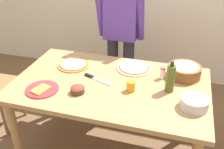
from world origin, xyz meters
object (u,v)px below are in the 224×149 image
(dining_table, at_px, (110,92))
(cup_orange, at_px, (131,86))
(person_cook, at_px, (121,30))
(popcorn_bowl, at_px, (185,70))
(olive_oil_bottle, at_px, (170,78))
(salt_shaker, at_px, (163,73))
(pizza_raw_on_board, at_px, (134,68))
(chef_knife, at_px, (95,78))
(pizza_cooked_on_tray, at_px, (74,65))
(mixing_bowl_steel, at_px, (194,103))
(small_sauce_bowl, at_px, (78,89))
(plate_with_slice, at_px, (42,89))

(dining_table, bearing_deg, cup_orange, -20.00)
(person_cook, relative_size, cup_orange, 19.06)
(popcorn_bowl, distance_m, olive_oil_bottle, 0.29)
(dining_table, height_order, cup_orange, cup_orange)
(popcorn_bowl, height_order, salt_shaker, popcorn_bowl)
(person_cook, xyz_separation_m, salt_shaker, (0.51, -0.57, -0.13))
(dining_table, relative_size, salt_shaker, 15.09)
(pizza_raw_on_board, xyz_separation_m, chef_knife, (-0.28, -0.27, -0.00))
(popcorn_bowl, xyz_separation_m, cup_orange, (-0.39, -0.35, -0.02))
(pizza_cooked_on_tray, distance_m, salt_shaker, 0.82)
(pizza_cooked_on_tray, bearing_deg, olive_oil_bottle, -11.33)
(popcorn_bowl, relative_size, chef_knife, 1.00)
(pizza_cooked_on_tray, bearing_deg, dining_table, -24.95)
(olive_oil_bottle, distance_m, salt_shaker, 0.20)
(cup_orange, bearing_deg, mixing_bowl_steel, -10.52)
(mixing_bowl_steel, xyz_separation_m, small_sauce_bowl, (-0.87, -0.05, -0.01))
(pizza_raw_on_board, bearing_deg, chef_knife, -135.87)
(olive_oil_bottle, distance_m, chef_knife, 0.63)
(person_cook, bearing_deg, pizza_cooked_on_tray, -118.46)
(mixing_bowl_steel, distance_m, salt_shaker, 0.44)
(mixing_bowl_steel, bearing_deg, popcorn_bowl, 101.71)
(olive_oil_bottle, height_order, salt_shaker, olive_oil_bottle)
(pizza_cooked_on_tray, xyz_separation_m, olive_oil_bottle, (0.89, -0.18, 0.10))
(small_sauce_bowl, relative_size, chef_knife, 0.39)
(pizza_raw_on_board, relative_size, plate_with_slice, 1.20)
(plate_with_slice, xyz_separation_m, olive_oil_bottle, (0.96, 0.27, 0.11))
(dining_table, relative_size, chef_knife, 5.73)
(salt_shaker, bearing_deg, popcorn_bowl, 26.45)
(mixing_bowl_steel, bearing_deg, salt_shaker, 127.40)
(person_cook, relative_size, chef_knife, 5.80)
(dining_table, relative_size, small_sauce_bowl, 14.55)
(pizza_raw_on_board, distance_m, olive_oil_bottle, 0.45)
(pizza_cooked_on_tray, height_order, plate_with_slice, plate_with_slice)
(mixing_bowl_steel, relative_size, small_sauce_bowl, 1.82)
(dining_table, height_order, plate_with_slice, plate_with_slice)
(pizza_raw_on_board, relative_size, salt_shaker, 2.95)
(olive_oil_bottle, height_order, cup_orange, olive_oil_bottle)
(pizza_cooked_on_tray, height_order, olive_oil_bottle, olive_oil_bottle)
(chef_knife, bearing_deg, mixing_bowl_steel, -12.39)
(dining_table, relative_size, person_cook, 0.99)
(pizza_cooked_on_tray, height_order, popcorn_bowl, popcorn_bowl)
(pizza_cooked_on_tray, xyz_separation_m, chef_knife, (0.27, -0.17, -0.00))
(pizza_raw_on_board, bearing_deg, popcorn_bowl, -1.86)
(plate_with_slice, height_order, olive_oil_bottle, olive_oil_bottle)
(pizza_raw_on_board, distance_m, pizza_cooked_on_tray, 0.56)
(salt_shaker, xyz_separation_m, chef_knife, (-0.55, -0.17, -0.05))
(pizza_raw_on_board, relative_size, olive_oil_bottle, 1.22)
(dining_table, relative_size, olive_oil_bottle, 6.25)
(dining_table, height_order, mixing_bowl_steel, mixing_bowl_steel)
(chef_knife, bearing_deg, plate_with_slice, -140.97)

